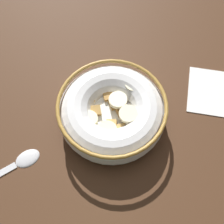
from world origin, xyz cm
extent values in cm
cube|color=#472B19|center=(0.00, 0.00, -1.00)|extent=(127.67, 127.67, 2.00)
cylinder|color=white|center=(0.00, 0.00, 0.30)|extent=(9.41, 9.41, 0.60)
torus|color=white|center=(0.00, 0.00, 2.74)|extent=(17.11, 17.11, 5.49)
torus|color=#B28438|center=(0.00, 0.00, 5.19)|extent=(17.20, 17.20, 0.60)
cylinder|color=white|center=(0.00, 0.00, 2.83)|extent=(13.82, 13.82, 0.40)
cube|color=tan|center=(-2.27, -5.02, 3.44)|extent=(1.62, 1.60, 0.76)
cube|color=#B78947|center=(2.51, -0.54, 3.54)|extent=(1.73, 1.80, 0.92)
cube|color=#B78947|center=(-2.75, -3.29, 3.52)|extent=(2.08, 2.07, 0.73)
cube|color=#AD7F42|center=(4.52, 0.17, 3.57)|extent=(1.81, 1.81, 0.72)
cube|color=#AD7F42|center=(-0.01, 5.18, 3.44)|extent=(2.21, 2.20, 0.81)
cube|color=#AD7F42|center=(-0.34, -2.82, 3.41)|extent=(1.68, 1.74, 0.87)
cube|color=#AD7F42|center=(5.10, 2.66, 3.34)|extent=(2.26, 2.26, 0.79)
cube|color=tan|center=(-0.67, 3.37, 3.34)|extent=(1.67, 1.64, 0.81)
cube|color=#AD7F42|center=(-2.83, 3.69, 3.41)|extent=(2.15, 2.18, 0.89)
cube|color=tan|center=(4.80, -3.28, 3.32)|extent=(2.13, 2.11, 0.84)
cube|color=tan|center=(3.31, -2.64, 3.38)|extent=(2.06, 2.12, 0.94)
cube|color=tan|center=(0.61, 2.32, 3.39)|extent=(2.05, 2.00, 0.90)
cube|color=#AD7F42|center=(-1.51, 0.52, 3.40)|extent=(1.97, 1.92, 0.90)
cube|color=tan|center=(-4.83, -0.10, 3.55)|extent=(2.24, 2.26, 0.89)
cube|color=tan|center=(-0.68, -1.07, 3.35)|extent=(1.87, 1.94, 0.93)
cylinder|color=#F9EFC6|center=(-2.19, 1.63, 4.52)|extent=(4.09, 4.08, 0.85)
cylinder|color=beige|center=(3.93, 0.99, 4.21)|extent=(4.11, 4.12, 0.95)
cylinder|color=#F4EABC|center=(-4.29, -3.31, 4.60)|extent=(3.97, 3.96, 0.87)
cylinder|color=#F9EFC6|center=(-1.22, -1.14, 4.43)|extent=(3.55, 3.57, 0.84)
cylinder|color=beige|center=(-2.09, 4.74, 4.33)|extent=(3.99, 4.01, 1.06)
cylinder|color=beige|center=(1.50, 3.32, 4.14)|extent=(3.29, 3.31, 1.12)
ellipsoid|color=silver|center=(14.44, 3.58, 0.40)|extent=(4.64, 3.86, 0.80)
camera|label=1|loc=(4.91, 21.62, 47.10)|focal=49.97mm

